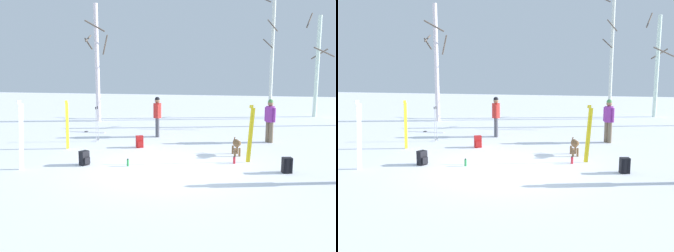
% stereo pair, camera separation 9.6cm
% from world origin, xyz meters
% --- Properties ---
extents(ground_plane, '(60.00, 60.00, 0.00)m').
position_xyz_m(ground_plane, '(0.00, 0.00, 0.00)').
color(ground_plane, white).
extents(person_0, '(0.34, 0.50, 1.72)m').
position_xyz_m(person_0, '(-1.38, 4.85, 0.98)').
color(person_0, '#4C4C56').
rests_on(person_0, ground_plane).
extents(person_1, '(0.40, 0.39, 1.72)m').
position_xyz_m(person_1, '(3.24, 4.56, 0.98)').
color(person_1, '#72604C').
rests_on(person_1, ground_plane).
extents(dog, '(0.34, 0.88, 0.57)m').
position_xyz_m(dog, '(2.01, 2.07, 0.39)').
color(dog, brown).
rests_on(dog, ground_plane).
extents(ski_pair_planted_0, '(0.24, 0.03, 1.80)m').
position_xyz_m(ski_pair_planted_0, '(2.44, 1.23, 0.90)').
color(ski_pair_planted_0, yellow).
rests_on(ski_pair_planted_0, ground_plane).
extents(ski_pair_planted_1, '(0.15, 0.20, 2.01)m').
position_xyz_m(ski_pair_planted_1, '(-4.04, -0.92, 1.00)').
color(ski_pair_planted_1, white).
rests_on(ski_pair_planted_1, ground_plane).
extents(ski_pair_planted_2, '(0.07, 0.17, 1.77)m').
position_xyz_m(ski_pair_planted_2, '(-4.04, 1.89, 0.88)').
color(ski_pair_planted_2, yellow).
rests_on(ski_pair_planted_2, ground_plane).
extents(ski_pair_lying_0, '(1.92, 0.18, 0.05)m').
position_xyz_m(ski_pair_lying_0, '(-4.89, 5.28, 0.01)').
color(ski_pair_lying_0, white).
rests_on(ski_pair_lying_0, ground_plane).
extents(ski_poles_0, '(0.07, 0.27, 1.41)m').
position_xyz_m(ski_poles_0, '(-3.52, 3.39, 0.75)').
color(ski_poles_0, '#B2B2BC').
rests_on(ski_poles_0, ground_plane).
extents(backpack_0, '(0.32, 0.34, 0.44)m').
position_xyz_m(backpack_0, '(-1.53, 2.61, 0.21)').
color(backpack_0, red).
rests_on(backpack_0, ground_plane).
extents(backpack_1, '(0.34, 0.32, 0.44)m').
position_xyz_m(backpack_1, '(-2.48, -0.14, 0.21)').
color(backpack_1, black).
rests_on(backpack_1, ground_plane).
extents(backpack_2, '(0.30, 0.32, 0.44)m').
position_xyz_m(backpack_2, '(3.44, 0.23, 0.21)').
color(backpack_2, black).
rests_on(backpack_2, ground_plane).
extents(water_bottle_0, '(0.07, 0.07, 0.23)m').
position_xyz_m(water_bottle_0, '(-1.15, 0.00, 0.11)').
color(water_bottle_0, green).
rests_on(water_bottle_0, ground_plane).
extents(water_bottle_1, '(0.08, 0.08, 0.23)m').
position_xyz_m(water_bottle_1, '(1.97, 0.95, 0.11)').
color(water_bottle_1, red).
rests_on(water_bottle_1, ground_plane).
extents(birch_tree_0, '(1.41, 1.41, 6.34)m').
position_xyz_m(birch_tree_0, '(-5.68, 8.79, 3.28)').
color(birch_tree_0, silver).
rests_on(birch_tree_0, ground_plane).
extents(birch_tree_1, '(1.24, 1.27, 7.05)m').
position_xyz_m(birch_tree_1, '(3.70, 11.71, 3.64)').
color(birch_tree_1, silver).
rests_on(birch_tree_1, ground_plane).
extents(birch_tree_2, '(1.67, 1.68, 6.23)m').
position_xyz_m(birch_tree_2, '(6.45, 13.24, 3.11)').
color(birch_tree_2, silver).
rests_on(birch_tree_2, ground_plane).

